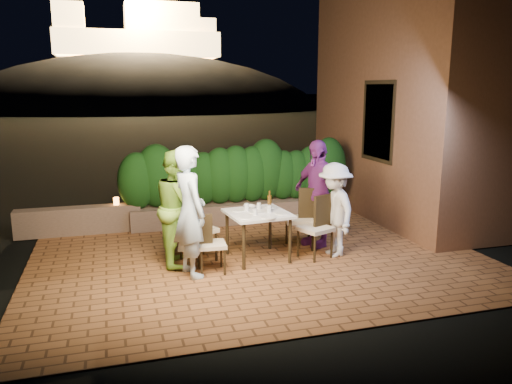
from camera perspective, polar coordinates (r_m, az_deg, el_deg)
name	(u,v)px	position (r m, az deg, el deg)	size (l,w,h in m)	color
ground	(262,261)	(7.87, 0.66, -7.86)	(400.00, 400.00, 0.00)	black
terrace_floor	(253,254)	(8.34, -0.36, -7.11)	(7.00, 6.00, 0.15)	brown
building_wall	(402,94)	(10.77, 16.35, 10.66)	(1.60, 5.00, 5.00)	brown
window_pane	(379,121)	(9.95, 13.92, 7.84)	(0.08, 1.00, 1.40)	black
window_frame	(379,121)	(9.95, 13.87, 7.85)	(0.06, 1.15, 1.55)	black
planter	(238,212)	(9.98, -2.11, -2.28)	(4.20, 0.55, 0.40)	brown
hedge	(237,175)	(9.83, -2.15, 1.96)	(4.00, 0.70, 1.10)	#11390F
parapet	(79,220)	(9.70, -19.57, -3.08)	(2.20, 0.30, 0.50)	brown
hill	(143,139)	(67.54, -12.83, 5.89)	(52.00, 40.00, 22.00)	black
fortress	(137,24)	(67.67, -13.42, 18.19)	(26.00, 8.00, 8.00)	#FFCC7A
dining_table	(258,236)	(7.79, 0.21, -5.01)	(0.91, 0.91, 0.75)	white
plate_nw	(246,217)	(7.37, -1.18, -2.93)	(0.20, 0.20, 0.01)	white
plate_sw	(238,210)	(7.79, -2.05, -2.11)	(0.21, 0.21, 0.01)	white
plate_ne	(282,213)	(7.61, 3.02, -2.45)	(0.22, 0.22, 0.01)	white
plate_se	(271,207)	(8.01, 1.68, -1.71)	(0.20, 0.20, 0.01)	white
plate_centre	(257,212)	(7.68, 0.09, -2.31)	(0.23, 0.23, 0.01)	white
plate_front	(269,217)	(7.38, 1.45, -2.90)	(0.24, 0.24, 0.01)	white
glass_nw	(255,212)	(7.51, -0.12, -2.29)	(0.06, 0.06, 0.10)	silver
glass_sw	(247,207)	(7.76, -1.08, -1.75)	(0.07, 0.07, 0.12)	silver
glass_ne	(269,209)	(7.67, 1.51, -1.94)	(0.07, 0.07, 0.11)	silver
glass_se	(259,206)	(7.88, 0.33, -1.60)	(0.06, 0.06, 0.10)	silver
beer_bottle	(270,201)	(7.74, 1.55, -1.02)	(0.06, 0.06, 0.32)	#452B0B
bowl	(249,207)	(7.95, -0.75, -1.69)	(0.18, 0.18, 0.04)	white
chair_left_front	(211,243)	(7.25, -5.12, -5.85)	(0.40, 0.40, 0.87)	black
chair_left_back	(198,228)	(7.73, -6.65, -4.09)	(0.48, 0.48, 1.04)	black
chair_right_front	(315,227)	(7.89, 6.79, -4.00)	(0.46, 0.46, 0.98)	black
chair_right_back	(300,218)	(8.33, 5.01, -2.98)	(0.47, 0.47, 1.02)	black
diner_blue	(190,212)	(7.04, -7.56, -2.25)	(0.68, 0.45, 1.86)	silver
diner_green	(179,208)	(7.57, -8.84, -1.76)	(0.85, 0.66, 1.74)	#96D642
diner_white	(335,210)	(7.96, 8.97, -2.02)	(0.96, 0.55, 1.49)	silver
diner_purple	(317,193)	(8.40, 6.96, -0.16)	(1.06, 0.44, 1.80)	#742879
parapet_lamp	(116,201)	(9.61, -15.68, -1.01)	(0.10, 0.10, 0.14)	orange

